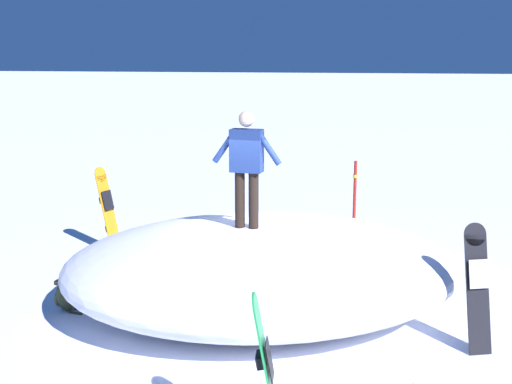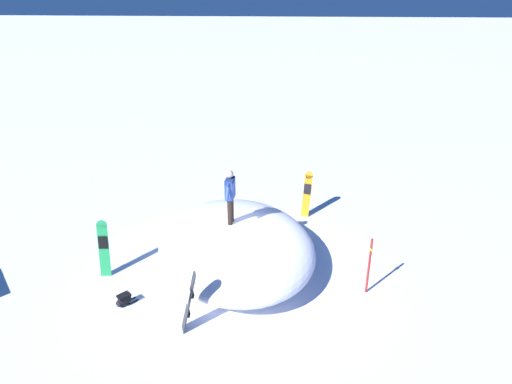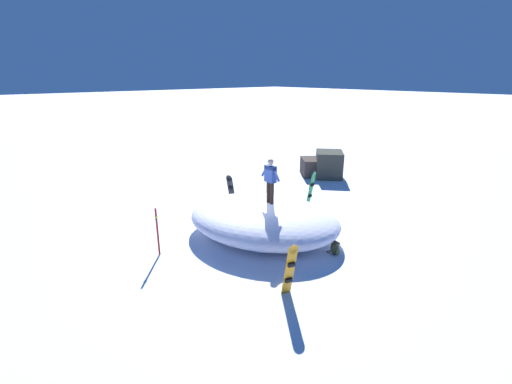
# 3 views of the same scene
# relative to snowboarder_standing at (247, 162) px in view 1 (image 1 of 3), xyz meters

# --- Properties ---
(ground) EXTENTS (240.00, 240.00, 0.00)m
(ground) POSITION_rel_snowboarder_standing_xyz_m (0.58, 0.59, -2.18)
(ground) COLOR white
(snow_mound) EXTENTS (6.79, 6.00, 1.25)m
(snow_mound) POSITION_rel_snowboarder_standing_xyz_m (0.18, 0.16, -1.56)
(snow_mound) COLOR white
(snow_mound) RESTS_ON ground
(snowboarder_standing) EXTENTS (1.00, 0.26, 1.63)m
(snowboarder_standing) POSITION_rel_snowboarder_standing_xyz_m (0.00, 0.00, 0.00)
(snowboarder_standing) COLOR black
(snowboarder_standing) RESTS_ON snow_mound
(snowboard_primary_upright) EXTENTS (0.45, 0.39, 1.61)m
(snowboard_primary_upright) POSITION_rel_snowboarder_standing_xyz_m (-3.15, 2.30, -1.35)
(snowboard_primary_upright) COLOR orange
(snowboard_primary_upright) RESTS_ON ground
(snowboard_secondary_upright) EXTENTS (0.41, 0.48, 1.59)m
(snowboard_secondary_upright) POSITION_rel_snowboarder_standing_xyz_m (3.06, -0.60, -1.36)
(snowboard_secondary_upright) COLOR black
(snowboard_secondary_upright) RESTS_ON ground
(snowboard_tertiary_upright) EXTENTS (0.34, 0.33, 1.63)m
(snowboard_tertiary_upright) POSITION_rel_snowboarder_standing_xyz_m (0.95, -3.46, -1.34)
(snowboard_tertiary_upright) COLOR #1E8C47
(snowboard_tertiary_upright) RESTS_ON ground
(backpack_far) EXTENTS (0.51, 0.27, 0.48)m
(backpack_far) POSITION_rel_snowboarder_standing_xyz_m (-2.56, -0.51, -1.94)
(backpack_far) COLOR #383D23
(backpack_far) RESTS_ON ground
(trail_marker_pole) EXTENTS (0.10, 0.10, 1.64)m
(trail_marker_pole) POSITION_rel_snowboarder_standing_xyz_m (1.30, 3.78, -1.32)
(trail_marker_pole) COLOR #A51E19
(trail_marker_pole) RESTS_ON ground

